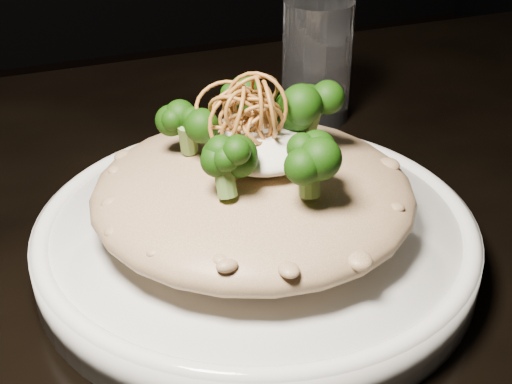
% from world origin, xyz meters
% --- Properties ---
extents(table, '(1.10, 0.80, 0.75)m').
position_xyz_m(table, '(0.00, 0.00, 0.67)').
color(table, black).
rests_on(table, ground).
extents(plate, '(0.31, 0.31, 0.03)m').
position_xyz_m(plate, '(-0.03, -0.03, 0.77)').
color(plate, white).
rests_on(plate, table).
extents(risotto, '(0.22, 0.22, 0.05)m').
position_xyz_m(risotto, '(-0.03, -0.03, 0.81)').
color(risotto, brown).
rests_on(risotto, plate).
extents(broccoli, '(0.14, 0.14, 0.05)m').
position_xyz_m(broccoli, '(-0.03, -0.03, 0.86)').
color(broccoli, black).
rests_on(broccoli, risotto).
extents(cheese, '(0.07, 0.07, 0.02)m').
position_xyz_m(cheese, '(-0.03, -0.03, 0.84)').
color(cheese, white).
rests_on(cheese, risotto).
extents(shallots, '(0.06, 0.06, 0.04)m').
position_xyz_m(shallots, '(-0.03, -0.02, 0.87)').
color(shallots, brown).
rests_on(shallots, cheese).
extents(drinking_glass, '(0.09, 0.09, 0.12)m').
position_xyz_m(drinking_glass, '(0.11, 0.18, 0.81)').
color(drinking_glass, white).
rests_on(drinking_glass, table).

